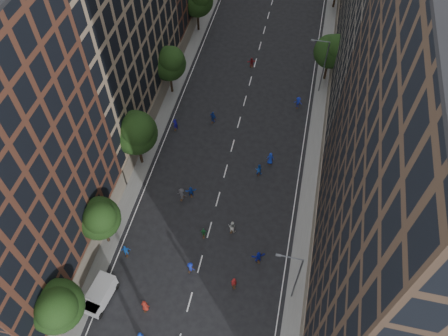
# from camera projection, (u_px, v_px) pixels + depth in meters

# --- Properties ---
(ground) EXTENTS (240.00, 240.00, 0.00)m
(ground) POSITION_uv_depth(u_px,v_px,m) (244.00, 103.00, 65.16)
(ground) COLOR black
(ground) RESTS_ON ground
(sidewalk_left) EXTENTS (4.00, 105.00, 0.15)m
(sidewalk_left) POSITION_uv_depth(u_px,v_px,m) (181.00, 60.00, 71.10)
(sidewalk_left) COLOR slate
(sidewalk_left) RESTS_ON ground
(sidewalk_right) EXTENTS (4.00, 105.00, 0.15)m
(sidewalk_right) POSITION_uv_depth(u_px,v_px,m) (329.00, 81.00, 67.95)
(sidewalk_right) COLOR slate
(sidewalk_right) RESTS_ON ground
(bldg_left_b) EXTENTS (14.00, 26.00, 34.00)m
(bldg_left_b) POSITION_uv_depth(u_px,v_px,m) (83.00, 3.00, 51.16)
(bldg_left_b) COLOR #947C60
(bldg_left_b) RESTS_ON ground
(bldg_right_a) EXTENTS (14.00, 30.00, 36.00)m
(bldg_right_a) POSITION_uv_depth(u_px,v_px,m) (434.00, 196.00, 33.57)
(bldg_right_a) COLOR #402F22
(bldg_right_a) RESTS_ON ground
(bldg_right_b) EXTENTS (14.00, 28.00, 33.00)m
(bldg_right_b) POSITION_uv_depth(u_px,v_px,m) (412.00, 4.00, 51.88)
(bldg_right_b) COLOR #605A4F
(bldg_right_b) RESTS_ON ground
(tree_left_0) EXTENTS (5.20, 5.20, 8.83)m
(tree_left_0) POSITION_uv_depth(u_px,v_px,m) (57.00, 307.00, 40.53)
(tree_left_0) COLOR black
(tree_left_0) RESTS_ON ground
(tree_left_1) EXTENTS (4.80, 4.80, 8.21)m
(tree_left_1) POSITION_uv_depth(u_px,v_px,m) (99.00, 218.00, 46.76)
(tree_left_1) COLOR black
(tree_left_1) RESTS_ON ground
(tree_left_2) EXTENTS (5.60, 5.60, 9.45)m
(tree_left_2) POSITION_uv_depth(u_px,v_px,m) (136.00, 132.00, 53.18)
(tree_left_2) COLOR black
(tree_left_2) RESTS_ON ground
(tree_left_3) EXTENTS (5.00, 5.00, 8.58)m
(tree_left_3) POSITION_uv_depth(u_px,v_px,m) (169.00, 62.00, 61.88)
(tree_left_3) COLOR black
(tree_left_3) RESTS_ON ground
(tree_right_a) EXTENTS (5.00, 5.00, 8.39)m
(tree_right_a) POSITION_uv_depth(u_px,v_px,m) (332.00, 50.00, 63.81)
(tree_right_a) COLOR black
(tree_right_a) RESTS_ON ground
(streetlamp_near) EXTENTS (2.64, 0.22, 9.06)m
(streetlamp_near) POSITION_uv_depth(u_px,v_px,m) (295.00, 276.00, 43.16)
(streetlamp_near) COLOR #595B60
(streetlamp_near) RESTS_ON ground
(streetlamp_far) EXTENTS (2.64, 0.22, 9.06)m
(streetlamp_far) POSITION_uv_depth(u_px,v_px,m) (323.00, 64.00, 62.63)
(streetlamp_far) COLOR #595B60
(streetlamp_far) RESTS_ON ground
(cargo_van) EXTENTS (2.59, 4.48, 2.26)m
(cargo_van) POSITION_uv_depth(u_px,v_px,m) (100.00, 294.00, 46.17)
(cargo_van) COLOR #B2B2B4
(cargo_van) RESTS_ON ground
(skater_3) EXTENTS (1.15, 0.89, 1.57)m
(skater_3) POSITION_uv_depth(u_px,v_px,m) (190.00, 267.00, 48.43)
(skater_3) COLOR #1428A9
(skater_3) RESTS_ON ground
(skater_4) EXTENTS (1.16, 0.78, 1.83)m
(skater_4) POSITION_uv_depth(u_px,v_px,m) (126.00, 251.00, 49.52)
(skater_4) COLOR blue
(skater_4) RESTS_ON ground
(skater_5) EXTENTS (1.67, 1.13, 1.72)m
(skater_5) POSITION_uv_depth(u_px,v_px,m) (258.00, 257.00, 49.11)
(skater_5) COLOR #1421A8
(skater_5) RESTS_ON ground
(skater_6) EXTENTS (0.90, 0.59, 1.83)m
(skater_6) POSITION_uv_depth(u_px,v_px,m) (145.00, 306.00, 45.69)
(skater_6) COLOR maroon
(skater_6) RESTS_ON ground
(skater_7) EXTENTS (0.77, 0.65, 1.79)m
(skater_7) POSITION_uv_depth(u_px,v_px,m) (234.00, 282.00, 47.26)
(skater_7) COLOR #A21B1B
(skater_7) RESTS_ON ground
(skater_8) EXTENTS (1.06, 0.91, 1.90)m
(skater_8) POSITION_uv_depth(u_px,v_px,m) (232.00, 227.00, 51.35)
(skater_8) COLOR silver
(skater_8) RESTS_ON ground
(skater_9) EXTENTS (1.35, 0.92, 1.94)m
(skater_9) POSITION_uv_depth(u_px,v_px,m) (182.00, 194.00, 54.10)
(skater_9) COLOR #3E3E43
(skater_9) RESTS_ON ground
(skater_10) EXTENTS (0.94, 0.50, 1.53)m
(skater_10) POSITION_uv_depth(u_px,v_px,m) (204.00, 232.00, 51.10)
(skater_10) COLOR #1D6230
(skater_10) RESTS_ON ground
(skater_11) EXTENTS (1.51, 0.99, 1.56)m
(skater_11) POSITION_uv_depth(u_px,v_px,m) (191.00, 192.00, 54.57)
(skater_11) COLOR #13389E
(skater_11) RESTS_ON ground
(skater_12) EXTENTS (0.95, 0.63, 1.90)m
(skater_12) POSITION_uv_depth(u_px,v_px,m) (270.00, 159.00, 57.55)
(skater_12) COLOR #1634BA
(skater_12) RESTS_ON ground
(skater_13) EXTENTS (0.76, 0.54, 1.95)m
(skater_13) POSITION_uv_depth(u_px,v_px,m) (175.00, 124.00, 61.23)
(skater_13) COLOR #17118F
(skater_13) RESTS_ON ground
(skater_14) EXTENTS (0.91, 0.73, 1.78)m
(skater_14) POSITION_uv_depth(u_px,v_px,m) (259.00, 170.00, 56.53)
(skater_14) COLOR blue
(skater_14) RESTS_ON ground
(skater_15) EXTENTS (1.24, 0.80, 1.82)m
(skater_15) POSITION_uv_depth(u_px,v_px,m) (298.00, 103.00, 63.95)
(skater_15) COLOR #1525AB
(skater_15) RESTS_ON ground
(skater_16) EXTENTS (1.20, 0.86, 1.89)m
(skater_16) POSITION_uv_depth(u_px,v_px,m) (213.00, 117.00, 62.10)
(skater_16) COLOR navy
(skater_16) RESTS_ON ground
(skater_17) EXTENTS (1.52, 1.00, 1.57)m
(skater_17) POSITION_uv_depth(u_px,v_px,m) (252.00, 62.00, 69.61)
(skater_17) COLOR maroon
(skater_17) RESTS_ON ground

